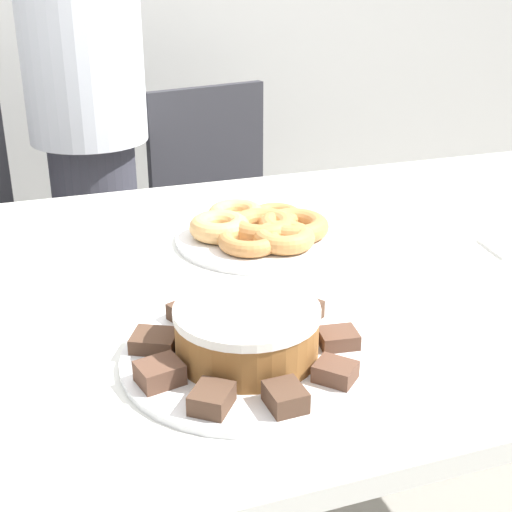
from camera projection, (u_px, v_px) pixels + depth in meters
The scene contains 22 objects.
table at pixel (236, 312), 1.22m from camera, with size 1.96×1.04×0.75m.
person_standing at pixel (88, 119), 1.96m from camera, with size 0.32×0.32×1.56m.
office_chair_right at pixel (231, 243), 2.23m from camera, with size 0.52×0.52×0.87m.
plate_cake at pixel (247, 358), 0.94m from camera, with size 0.33×0.33×0.01m.
plate_donuts at pixel (262, 238), 1.33m from camera, with size 0.32×0.32×0.01m.
frosted_cake at pixel (247, 331), 0.92m from camera, with size 0.19×0.19×0.07m.
lamington_0 at pixel (212, 399), 0.82m from camera, with size 0.07×0.07×0.02m.
lamington_1 at pixel (285, 397), 0.83m from camera, with size 0.04×0.05×0.03m.
lamington_2 at pixel (335, 372), 0.88m from camera, with size 0.06×0.06×0.02m.
lamington_3 at pixel (338, 338), 0.96m from camera, with size 0.06×0.05×0.02m.
lamington_4 at pixel (302, 311), 1.02m from camera, with size 0.07×0.07×0.03m.
lamington_5 at pixel (246, 303), 1.05m from camera, with size 0.07×0.07×0.02m.
lamington_6 at pixel (190, 313), 1.02m from camera, with size 0.06×0.07×0.02m.
lamington_7 at pixel (155, 341), 0.95m from camera, with size 0.08×0.07×0.02m.
lamington_8 at pixel (160, 373), 0.87m from camera, with size 0.06×0.06×0.03m.
donut_0 at pixel (262, 226), 1.32m from camera, with size 0.13×0.13×0.04m.
donut_1 at pixel (250, 241), 1.27m from camera, with size 0.11×0.11×0.03m.
donut_2 at pixel (284, 238), 1.27m from camera, with size 0.11×0.11×0.03m.
donut_3 at pixel (294, 226), 1.33m from camera, with size 0.13×0.13×0.04m.
donut_4 at pixel (276, 217), 1.38m from camera, with size 0.10×0.10×0.03m.
donut_5 at pixel (236, 214), 1.39m from camera, with size 0.11×0.11×0.03m.
donut_6 at pixel (219, 227), 1.32m from camera, with size 0.11×0.11×0.04m.
Camera 1 is at (-0.32, -1.03, 1.25)m, focal length 50.00 mm.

